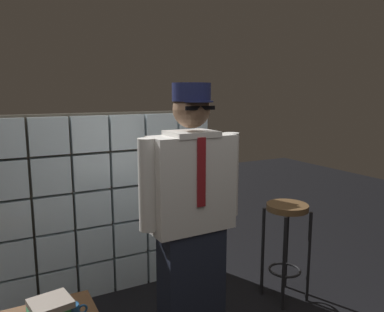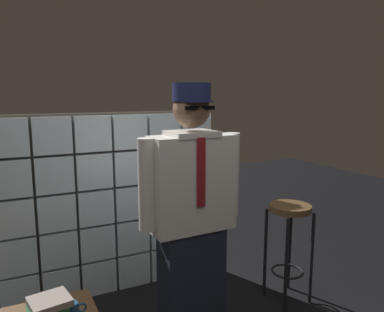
# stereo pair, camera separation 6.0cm
# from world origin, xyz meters

# --- Properties ---
(glass_block_wall) EXTENTS (1.89, 0.10, 1.58)m
(glass_block_wall) POSITION_xyz_m (-0.00, 1.49, 0.77)
(glass_block_wall) COLOR silver
(glass_block_wall) RESTS_ON ground
(standing_person) EXTENTS (0.71, 0.30, 1.78)m
(standing_person) POSITION_xyz_m (0.23, 0.45, 0.93)
(standing_person) COLOR #1E2333
(standing_person) RESTS_ON ground
(bar_stool) EXTENTS (0.34, 0.34, 0.82)m
(bar_stool) POSITION_xyz_m (1.24, 0.66, 0.61)
(bar_stool) COLOR brown
(bar_stool) RESTS_ON ground
(book_stack) EXTENTS (0.27, 0.22, 0.15)m
(book_stack) POSITION_xyz_m (-0.65, 0.39, 0.56)
(book_stack) COLOR black
(book_stack) RESTS_ON side_table
(coffee_mug) EXTENTS (0.13, 0.08, 0.09)m
(coffee_mug) POSITION_xyz_m (-0.54, 0.38, 0.54)
(coffee_mug) COLOR navy
(coffee_mug) RESTS_ON side_table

